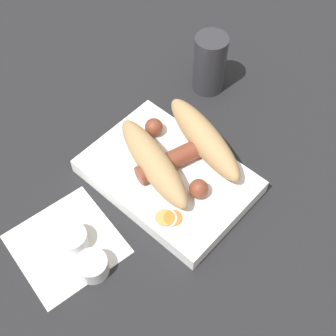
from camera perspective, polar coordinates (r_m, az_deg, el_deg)
name	(u,v)px	position (r m, az deg, el deg)	size (l,w,h in m)	color
ground_plane	(168,181)	(0.78, 0.00, -1.60)	(3.00, 3.00, 0.00)	#232326
food_tray	(168,176)	(0.77, 0.00, -1.03)	(0.27, 0.19, 0.03)	white
bread_roll	(179,150)	(0.75, 1.36, 2.23)	(0.23, 0.19, 0.05)	tan
sausage	(175,156)	(0.75, 0.92, 1.44)	(0.17, 0.15, 0.03)	brown
pickled_veggies	(167,218)	(0.71, -0.14, -6.10)	(0.05, 0.04, 0.00)	orange
napkin	(66,244)	(0.74, -12.29, -9.03)	(0.17, 0.17, 0.00)	white
condiment_cup_near	(73,240)	(0.72, -11.53, -8.61)	(0.05, 0.05, 0.03)	white
condiment_cup_far	(93,267)	(0.70, -9.15, -11.78)	(0.05, 0.05, 0.03)	white
drink_glass	(210,64)	(0.88, 5.11, 12.57)	(0.06, 0.06, 0.12)	#333338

